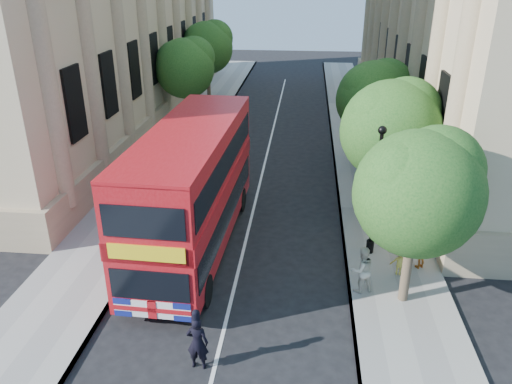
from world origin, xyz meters
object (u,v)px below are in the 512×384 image
(box_van, at_px, (203,157))
(woman_pedestrian, at_px, (362,270))
(police_constable, at_px, (198,343))
(lamp_post, at_px, (375,197))
(double_decker_bus, at_px, (193,185))

(box_van, xyz_separation_m, woman_pedestrian, (7.29, -8.97, -0.53))
(police_constable, bearing_deg, box_van, -76.72)
(box_van, bearing_deg, woman_pedestrian, -53.60)
(box_van, distance_m, police_constable, 13.24)
(police_constable, bearing_deg, lamp_post, -126.54)
(police_constable, bearing_deg, double_decker_bus, -74.56)
(box_van, height_order, police_constable, box_van)
(lamp_post, distance_m, double_decker_bus, 6.96)
(double_decker_bus, height_order, box_van, double_decker_bus)
(box_van, xyz_separation_m, police_constable, (2.44, -13.00, -0.65))
(lamp_post, height_order, box_van, lamp_post)
(police_constable, bearing_deg, woman_pedestrian, -137.69)
(lamp_post, bearing_deg, double_decker_bus, -179.38)
(box_van, bearing_deg, police_constable, -82.07)
(lamp_post, bearing_deg, woman_pedestrian, -102.69)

